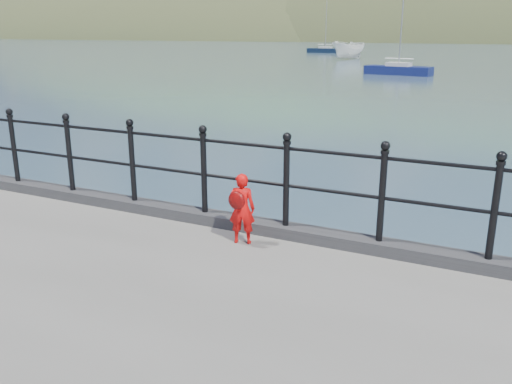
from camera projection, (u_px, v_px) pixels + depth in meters
The scene contains 7 objects.
ground at pixel (249, 292), 7.62m from camera, with size 600.00×600.00×0.00m, color #2D4251.
kerb at pixel (244, 223), 7.18m from camera, with size 60.00×0.30×0.15m, color #28282B.
railing at pixel (244, 169), 6.97m from camera, with size 18.11×0.11×1.20m.
child at pixel (241, 208), 6.60m from camera, with size 0.37×0.34×0.89m.
launch_white at pixel (349, 50), 67.44m from camera, with size 2.18×5.79×2.24m, color white.
sailboat_left at pixel (325, 51), 87.12m from camera, with size 5.73×1.83×8.16m.
sailboat_port at pixel (398, 71), 44.33m from camera, with size 5.53×2.39×7.86m.
Camera 1 is at (3.12, -6.15, 3.54)m, focal length 38.00 mm.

